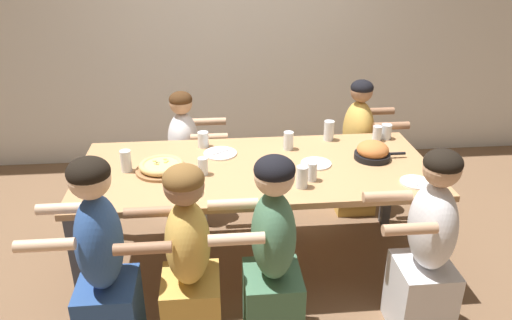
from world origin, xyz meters
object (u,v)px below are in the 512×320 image
at_px(empty_plate_a, 186,193).
at_px(drinking_glass_d, 312,172).
at_px(drinking_glass_f, 126,162).
at_px(drinking_glass_h, 203,167).
at_px(drinking_glass_a, 203,140).
at_px(diner_near_left, 103,268).
at_px(drinking_glass_b, 329,131).
at_px(empty_plate_d, 316,163).
at_px(diner_near_right, 427,253).
at_px(drinking_glass_g, 386,132).
at_px(drinking_glass_c, 302,178).
at_px(drinking_glass_e, 86,173).
at_px(diner_near_midleft, 189,268).
at_px(pizza_board_main, 162,167).
at_px(skillet_bowl, 373,152).
at_px(drinking_glass_i, 288,141).
at_px(diner_near_center, 272,261).
at_px(diner_far_right, 357,153).
at_px(diner_far_midleft, 185,162).
at_px(empty_plate_b, 416,182).
at_px(drinking_glass_j, 377,134).

distance_m(empty_plate_a, drinking_glass_d, 0.79).
xyz_separation_m(drinking_glass_f, drinking_glass_h, (0.49, -0.10, -0.01)).
xyz_separation_m(drinking_glass_a, diner_near_left, (-0.54, -1.10, -0.26)).
relative_size(drinking_glass_b, diner_near_left, 0.12).
bearing_deg(drinking_glass_h, empty_plate_d, 6.03).
relative_size(drinking_glass_a, diner_near_right, 0.09).
distance_m(drinking_glass_a, drinking_glass_g, 1.36).
bearing_deg(drinking_glass_f, diner_near_right, -23.26).
height_order(drinking_glass_c, drinking_glass_e, drinking_glass_c).
height_order(empty_plate_d, diner_near_midleft, diner_near_midleft).
bearing_deg(drinking_glass_g, empty_plate_a, -153.70).
xyz_separation_m(drinking_glass_d, drinking_glass_f, (-1.17, 0.24, 0.01)).
bearing_deg(diner_near_midleft, pizza_board_main, 13.98).
relative_size(drinking_glass_a, drinking_glass_b, 0.76).
bearing_deg(skillet_bowl, drinking_glass_i, 158.39).
height_order(empty_plate_d, drinking_glass_g, drinking_glass_g).
xyz_separation_m(drinking_glass_b, drinking_glass_h, (-0.93, -0.49, -0.02)).
relative_size(drinking_glass_h, diner_near_left, 0.09).
distance_m(drinking_glass_i, diner_near_center, 1.06).
height_order(diner_near_right, diner_near_left, diner_near_left).
relative_size(empty_plate_a, diner_near_midleft, 0.18).
distance_m(empty_plate_a, drinking_glass_h, 0.27).
bearing_deg(drinking_glass_e, drinking_glass_i, 16.21).
bearing_deg(skillet_bowl, drinking_glass_d, -149.50).
height_order(drinking_glass_b, diner_near_left, diner_near_left).
xyz_separation_m(empty_plate_a, drinking_glass_b, (1.03, 0.74, 0.07)).
bearing_deg(diner_far_right, drinking_glass_g, 17.57).
height_order(diner_far_right, diner_near_center, diner_near_center).
bearing_deg(drinking_glass_h, empty_plate_a, -112.48).
xyz_separation_m(empty_plate_a, drinking_glass_a, (0.10, 0.70, 0.04)).
bearing_deg(diner_far_midleft, diner_far_right, 90.00).
relative_size(diner_far_right, diner_far_midleft, 1.05).
relative_size(empty_plate_d, diner_near_midleft, 0.18).
xyz_separation_m(empty_plate_b, diner_near_midleft, (-1.40, -0.41, -0.24)).
distance_m(skillet_bowl, drinking_glass_j, 0.33).
distance_m(drinking_glass_a, diner_near_midleft, 1.14).
height_order(pizza_board_main, empty_plate_d, pizza_board_main).
relative_size(pizza_board_main, drinking_glass_i, 2.58).
relative_size(drinking_glass_e, diner_near_left, 0.11).
distance_m(empty_plate_d, drinking_glass_j, 0.64).
distance_m(drinking_glass_b, drinking_glass_f, 1.47).
height_order(drinking_glass_b, drinking_glass_f, drinking_glass_b).
bearing_deg(drinking_glass_a, empty_plate_d, -26.26).
distance_m(empty_plate_a, empty_plate_b, 1.41).
distance_m(drinking_glass_e, drinking_glass_h, 0.72).
distance_m(empty_plate_d, diner_far_right, 0.92).
relative_size(drinking_glass_h, diner_near_right, 0.10).
distance_m(pizza_board_main, diner_near_midleft, 0.79).
bearing_deg(empty_plate_b, skillet_bowl, 112.97).
distance_m(drinking_glass_j, diner_near_center, 1.45).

